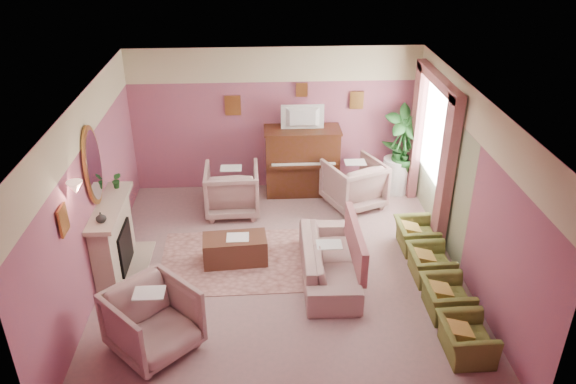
{
  "coord_description": "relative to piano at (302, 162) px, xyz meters",
  "views": [
    {
      "loc": [
        -0.31,
        -7.19,
        5.16
      ],
      "look_at": [
        0.1,
        0.4,
        1.19
      ],
      "focal_mm": 35.0,
      "sensor_mm": 36.0,
      "label": 1
    }
  ],
  "objects": [
    {
      "name": "piano_top",
      "position": [
        0.0,
        0.0,
        0.66
      ],
      "size": [
        1.45,
        0.65,
        0.04
      ],
      "primitive_type": "cube",
      "color": "#412011",
      "rests_on": "piano"
    },
    {
      "name": "mantel_plant",
      "position": [
        -3.05,
        -1.93,
        0.64
      ],
      "size": [
        0.16,
        0.16,
        0.28
      ],
      "primitive_type": "imported",
      "color": "#1C501E",
      "rests_on": "mantel_shelf"
    },
    {
      "name": "window_blind",
      "position": [
        2.2,
        -1.13,
        1.05
      ],
      "size": [
        0.03,
        1.4,
        1.8
      ],
      "primitive_type": "cube",
      "color": "beige",
      "rests_on": "wall_right"
    },
    {
      "name": "television",
      "position": [
        0.0,
        -0.05,
        0.95
      ],
      "size": [
        0.8,
        0.12,
        0.48
      ],
      "primitive_type": "imported",
      "color": "black",
      "rests_on": "piano"
    },
    {
      "name": "fireplace_inset",
      "position": [
        -2.99,
        -2.48,
        -0.25
      ],
      "size": [
        0.18,
        0.72,
        0.68
      ],
      "primitive_type": "cube",
      "color": "black",
      "rests_on": "floor"
    },
    {
      "name": "area_rug",
      "position": [
        -1.19,
        -2.35,
        -0.64
      ],
      "size": [
        2.53,
        1.84,
        0.01
      ],
      "primitive_type": "cube",
      "rotation": [
        0.0,
        0.0,
        0.02
      ],
      "color": "#A5706B",
      "rests_on": "floor"
    },
    {
      "name": "floral_armchair_left",
      "position": [
        -1.34,
        -0.73,
        -0.15
      ],
      "size": [
        0.96,
        0.96,
        1.0
      ],
      "primitive_type": "imported",
      "color": "tan",
      "rests_on": "floor"
    },
    {
      "name": "olive_chair_b",
      "position": [
        1.72,
        -3.77,
        -0.33
      ],
      "size": [
        0.51,
        0.73,
        0.63
      ],
      "primitive_type": "imported",
      "color": "#5E672B",
      "rests_on": "floor"
    },
    {
      "name": "wall_right",
      "position": [
        2.25,
        -2.68,
        0.75
      ],
      "size": [
        0.02,
        6.0,
        2.8
      ],
      "primitive_type": "cube",
      "color": "#7C476C",
      "rests_on": "floor"
    },
    {
      "name": "curtain_left",
      "position": [
        2.12,
        -2.05,
        0.65
      ],
      "size": [
        0.16,
        0.34,
        2.6
      ],
      "primitive_type": "cube",
      "color": "#9B575C",
      "rests_on": "floor"
    },
    {
      "name": "print_back_left",
      "position": [
        -1.3,
        0.28,
        1.07
      ],
      "size": [
        0.3,
        0.03,
        0.38
      ],
      "primitive_type": "cube",
      "color": "#A87436",
      "rests_on": "wall_back"
    },
    {
      "name": "fireplace_surround",
      "position": [
        -3.09,
        -2.48,
        -0.1
      ],
      "size": [
        0.3,
        1.4,
        1.1
      ],
      "primitive_type": "cube",
      "color": "#BEA993",
      "rests_on": "floor"
    },
    {
      "name": "coffee_table",
      "position": [
        -1.24,
        -2.37,
        -0.43
      ],
      "size": [
        1.03,
        0.57,
        0.45
      ],
      "primitive_type": "cube",
      "rotation": [
        0.0,
        0.0,
        0.07
      ],
      "color": "#512E21",
      "rests_on": "floor"
    },
    {
      "name": "mantel_vase",
      "position": [
        -3.05,
        -2.98,
        0.58
      ],
      "size": [
        0.16,
        0.16,
        0.16
      ],
      "primitive_type": "imported",
      "color": "beige",
      "rests_on": "mantel_shelf"
    },
    {
      "name": "ceiling",
      "position": [
        -0.5,
        -2.68,
        2.15
      ],
      "size": [
        5.5,
        6.0,
        0.01
      ],
      "primitive_type": "cube",
      "color": "beige",
      "rests_on": "wall_back"
    },
    {
      "name": "olive_chair_d",
      "position": [
        1.72,
        -2.13,
        -0.33
      ],
      "size": [
        0.51,
        0.73,
        0.63
      ],
      "primitive_type": "imported",
      "color": "#5E672B",
      "rests_on": "floor"
    },
    {
      "name": "mirror_frame",
      "position": [
        -3.2,
        -2.48,
        1.15
      ],
      "size": [
        0.04,
        0.72,
        1.2
      ],
      "primitive_type": "ellipsoid",
      "color": "#A87436",
      "rests_on": "wall_left"
    },
    {
      "name": "wall_front",
      "position": [
        -0.5,
        -5.68,
        0.75
      ],
      "size": [
        5.5,
        0.02,
        2.8
      ],
      "primitive_type": "cube",
      "color": "#7C476C",
      "rests_on": "floor"
    },
    {
      "name": "floor",
      "position": [
        -0.5,
        -2.68,
        -0.65
      ],
      "size": [
        5.5,
        6.0,
        0.01
      ],
      "primitive_type": "cube",
      "color": "gray",
      "rests_on": "ground"
    },
    {
      "name": "curtain_right",
      "position": [
        2.12,
        -0.21,
        0.65
      ],
      "size": [
        0.16,
        0.34,
        2.6
      ],
      "primitive_type": "cube",
      "color": "#9B575C",
      "rests_on": "floor"
    },
    {
      "name": "olive_chair_a",
      "position": [
        1.72,
        -4.59,
        -0.33
      ],
      "size": [
        0.51,
        0.73,
        0.63
      ],
      "primitive_type": "imported",
      "color": "#5E672B",
      "rests_on": "floor"
    },
    {
      "name": "table_paper",
      "position": [
        -1.19,
        -2.37,
        -0.2
      ],
      "size": [
        0.35,
        0.28,
        0.01
      ],
      "primitive_type": "cube",
      "color": "white",
      "rests_on": "coffee_table"
    },
    {
      "name": "wall_back",
      "position": [
        -0.5,
        0.32,
        0.75
      ],
      "size": [
        5.5,
        0.02,
        2.8
      ],
      "primitive_type": "cube",
      "color": "#7C476C",
      "rests_on": "floor"
    },
    {
      "name": "print_left_wall",
      "position": [
        -3.21,
        -3.88,
        1.07
      ],
      "size": [
        0.03,
        0.28,
        0.36
      ],
      "primitive_type": "cube",
      "color": "#A87436",
      "rests_on": "wall_left"
    },
    {
      "name": "sofa",
      "position": [
        0.19,
        -2.84,
        -0.24
      ],
      "size": [
        0.67,
        2.02,
        0.82
      ],
      "primitive_type": "imported",
      "color": "tan",
      "rests_on": "floor"
    },
    {
      "name": "floral_armchair_front",
      "position": [
        -2.21,
        -4.28,
        -0.15
      ],
      "size": [
        0.96,
        0.96,
        1.0
      ],
      "primitive_type": "imported",
      "color": "tan",
      "rests_on": "floor"
    },
    {
      "name": "stripe_panel",
      "position": [
        2.23,
        -1.38,
        0.42
      ],
      "size": [
        0.01,
        3.0,
        2.15
      ],
      "primitive_type": "cube",
      "color": "#97A47B",
      "rests_on": "wall_right"
    },
    {
      "name": "mirror_glass",
      "position": [
        -3.17,
        -2.48,
        1.15
      ],
      "size": [
        0.01,
        0.6,
        1.06
      ],
      "primitive_type": "ellipsoid",
      "color": "silver",
      "rests_on": "wall_left"
    },
    {
      "name": "palm_plant",
      "position": [
        1.91,
        -0.13,
        0.41
      ],
      "size": [
        0.76,
        0.76,
        1.44
      ],
      "primitive_type": "imported",
      "color": "#1C501E",
      "rests_on": "palm_pot"
    },
    {
      "name": "print_back_mid",
      "position": [
        0.0,
        0.28,
        1.35
      ],
      "size": [
        0.22,
        0.03,
        0.26
      ],
      "primitive_type": "cube",
      "color": "#A87436",
      "rests_on": "wall_back"
    },
    {
      "name": "side_plant_big",
      "position": [
        1.85,
        -0.07,
        0.22
      ],
      "size": [
        0.3,
        0.3,
        0.34
      ],
      "primitive_type": "imported",
      "color": "#1C501E",
      "rests_on": "side_table"
    },
    {
      "name": "pelmet",
      "position": [
        2.12,
        -1.13,
        1.91
      ],
      "size": [
        0.16,
        2.2,
        0.16
      ],
      "primitive_type": "cube",
      "color": "#9B575C",
      "rests_on": "wall_right"
    },
    {
      "name": "print_back_right",
      "position": [
        1.05,
        0.28,
        1.13
      ],
      "size": [
        0.26,
        0.03,
        0.34
      ],
      "primitive_type": "cube",
      "color": "#A87436",
      "rests_on": "wall_back"
    },
    {
      "name": "palm_pot",
      "position": [
        1.91,
        -0.13,
        -0.48
      ],
      "size": [
        0.34,
        0.34,
        0.34
      ],
      "primitive_type": "cylinder",
      "color": "brown",
      "rests_on": "floor"
    },
    {
      "name": "wall_left",
      "position": [
        -3.25,
        -2.68,
        0.75
      ],
      "size": [
        0.02,
        6.0,
        2.8
      ],
      "primitive_type": "cube",
      "color": "#7C476C",
      "rests_on": "floor"
    },
    {
      "name": "fire_ember",
      "position": [
        -2.95,
        -2.48,
        -0.43
      ],
      "size": [
        0.06,
        0.54,
        0.1
      ],
      "primitive_type": "cube",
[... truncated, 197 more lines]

